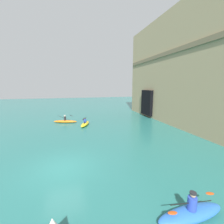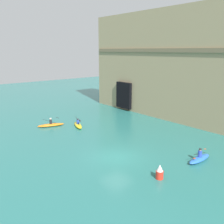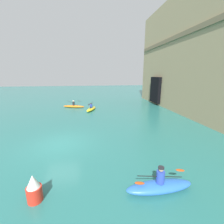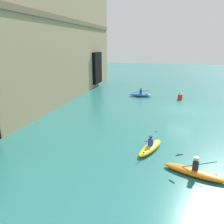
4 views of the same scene
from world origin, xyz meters
The scene contains 5 objects.
ground_plane centered at (0.00, 0.00, 0.00)m, with size 120.00×120.00×0.00m, color #28706B.
kayak_yellow centered at (-10.38, 2.37, 0.24)m, with size 3.06×1.76×1.16m.
kayak_blue centered at (5.34, 5.12, 0.26)m, with size 0.86×3.01×1.18m.
kayak_orange centered at (-12.72, -0.27, 0.22)m, with size 1.77×3.46×1.15m.
marker_buoy centered at (5.10, -0.06, 0.54)m, with size 0.59×0.59×1.17m.
Camera 3 is at (10.50, 2.26, 4.94)m, focal length 24.00 mm.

